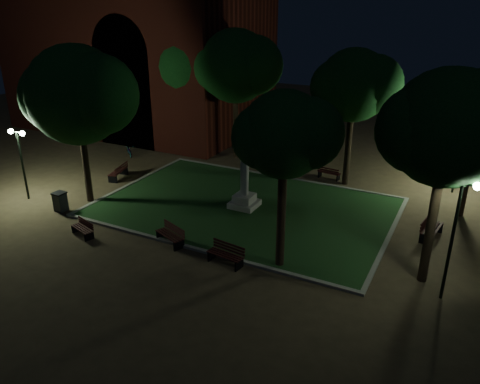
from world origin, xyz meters
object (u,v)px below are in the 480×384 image
object	(u,v)px
trash_bin	(60,202)
bicycle	(129,150)
bench_near_left	(171,235)
bench_far_side	(329,173)
bench_west_near	(83,229)
bench_near_right	(226,255)
bench_right_side	(430,228)
bench_left_side	(119,172)
monument	(244,191)

from	to	relation	value
trash_bin	bicycle	distance (m)	9.51
bench_near_left	bench_far_side	distance (m)	12.04
bench_near_left	bicycle	xyz separation A→B (m)	(-10.15, 9.32, 0.01)
bicycle	bench_west_near	bearing A→B (deg)	-108.46
bench_near_right	bench_west_near	bearing A→B (deg)	-165.52
bench_near_right	bench_right_side	distance (m)	9.80
bench_far_side	bench_west_near	bearing A→B (deg)	63.43
bench_near_right	bicycle	distance (m)	16.43
bench_near_right	bench_far_side	world-z (taller)	bench_near_right
bench_left_side	bench_far_side	bearing A→B (deg)	102.82
bench_left_side	trash_bin	size ratio (longest dim) A/B	1.71
bench_near_right	bench_left_side	xyz separation A→B (m)	(-10.83, 5.79, 0.02)
bench_near_right	bench_far_side	distance (m)	11.81
bench_far_side	bicycle	distance (m)	14.21
bench_west_near	bench_left_side	distance (m)	7.58
bench_far_side	trash_bin	size ratio (longest dim) A/B	1.38
bench_near_right	bicycle	world-z (taller)	bench_near_right
bench_near_left	bench_right_side	xyz separation A→B (m)	(10.48, 6.06, 0.05)
bench_near_right	bench_right_side	size ratio (longest dim) A/B	0.89
bench_far_side	trash_bin	xyz separation A→B (m)	(-11.17, -11.13, 0.17)
monument	bench_near_left	distance (m)	5.24
bench_right_side	bench_far_side	bearing A→B (deg)	59.77
monument	trash_bin	xyz separation A→B (m)	(-8.47, -4.80, -0.43)
bench_near_left	bench_right_side	bearing A→B (deg)	51.38
bench_right_side	bench_left_side	bearing A→B (deg)	100.90
bench_right_side	bench_near_right	bearing A→B (deg)	140.01
monument	bench_left_side	distance (m)	8.96
monument	bench_near_left	world-z (taller)	monument
bench_left_side	bench_right_side	distance (m)	18.22
bench_near_right	trash_bin	size ratio (longest dim) A/B	1.61
monument	bench_left_side	xyz separation A→B (m)	(-8.94, 0.34, -0.52)
bench_far_side	bicycle	xyz separation A→B (m)	(-14.06, -2.07, 0.06)
bench_far_side	bicycle	bearing A→B (deg)	14.26
monument	bench_far_side	distance (m)	6.90
monument	bench_left_side	bearing A→B (deg)	177.84
monument	bench_left_side	size ratio (longest dim) A/B	1.79
bench_near_left	bench_far_side	bearing A→B (deg)	92.40
bench_left_side	trash_bin	world-z (taller)	trash_bin
monument	bench_west_near	xyz separation A→B (m)	(-5.36, -6.34, -0.60)
bench_near_left	bench_near_right	bearing A→B (deg)	14.15
bench_right_side	bicycle	xyz separation A→B (m)	(-20.63, 3.26, -0.04)
monument	bench_near_right	world-z (taller)	monument
trash_bin	monument	bearing A→B (deg)	29.55
monument	bench_near_right	distance (m)	5.80
monument	bench_right_side	size ratio (longest dim) A/B	1.69
monument	bench_right_side	xyz separation A→B (m)	(9.27, 1.00, -0.49)
bench_near_left	bench_near_right	world-z (taller)	bench_near_right
bench_near_right	bench_west_near	distance (m)	7.30
bench_near_left	bench_left_side	bearing A→B (deg)	166.38
monument	bench_near_left	xyz separation A→B (m)	(-1.21, -5.07, -0.54)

